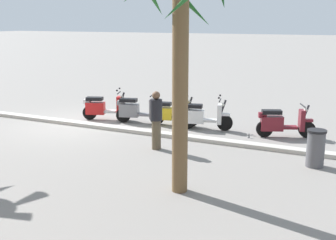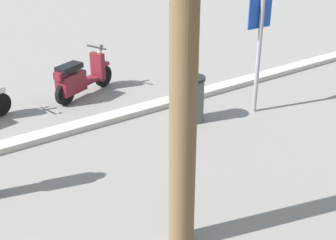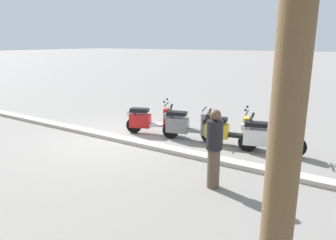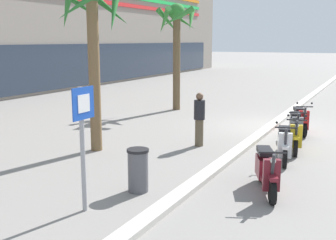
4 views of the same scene
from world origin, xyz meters
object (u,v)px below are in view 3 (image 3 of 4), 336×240
at_px(scooter_grey_mid_centre, 185,125).
at_px(pedestrian_by_palm_tree, 214,147).
at_px(scooter_yellow_second_in_line, 226,130).
at_px(scooter_white_gap_after_mid, 266,137).
at_px(scooter_red_last_in_row, 148,120).

relative_size(scooter_grey_mid_centre, pedestrian_by_palm_tree, 1.03).
xyz_separation_m(scooter_yellow_second_in_line, scooter_grey_mid_centre, (1.25, 0.22, 0.02)).
distance_m(scooter_white_gap_after_mid, scooter_grey_mid_centre, 2.45).
bearing_deg(scooter_red_last_in_row, pedestrian_by_palm_tree, 144.89).
xyz_separation_m(scooter_grey_mid_centre, scooter_red_last_in_row, (1.35, 0.10, -0.01)).
bearing_deg(scooter_red_last_in_row, scooter_grey_mid_centre, -175.93).
relative_size(scooter_white_gap_after_mid, scooter_red_last_in_row, 1.02).
height_order(scooter_grey_mid_centre, pedestrian_by_palm_tree, pedestrian_by_palm_tree).
relative_size(scooter_white_gap_after_mid, scooter_yellow_second_in_line, 1.01).
bearing_deg(pedestrian_by_palm_tree, scooter_red_last_in_row, -35.11).
bearing_deg(scooter_red_last_in_row, scooter_white_gap_after_mid, -176.38).
relative_size(scooter_white_gap_after_mid, pedestrian_by_palm_tree, 1.05).
bearing_deg(scooter_yellow_second_in_line, scooter_red_last_in_row, 6.86).
relative_size(scooter_white_gap_after_mid, scooter_grey_mid_centre, 1.02).
distance_m(scooter_white_gap_after_mid, pedestrian_by_palm_tree, 2.72).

